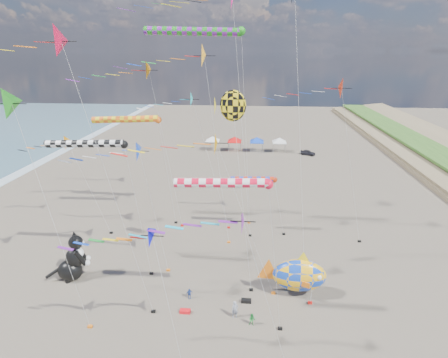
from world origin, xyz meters
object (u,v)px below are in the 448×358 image
at_px(fish_inflatable, 299,275).
at_px(cat_inflatable, 71,257).
at_px(parked_car, 308,153).
at_px(child_blue, 189,294).
at_px(person_adult, 235,310).
at_px(child_green, 252,320).

bearing_deg(fish_inflatable, cat_inflatable, 177.90).
xyz_separation_m(fish_inflatable, parked_car, (7.50, 47.60, -1.71)).
bearing_deg(parked_car, child_blue, -174.14).
relative_size(fish_inflatable, child_blue, 6.18).
bearing_deg(child_blue, parked_car, 43.96).
height_order(person_adult, parked_car, person_adult).
bearing_deg(cat_inflatable, parked_car, 36.42).
xyz_separation_m(cat_inflatable, child_green, (17.80, -4.88, -1.91)).
xyz_separation_m(person_adult, child_blue, (-4.30, 2.08, -0.28)).
distance_m(fish_inflatable, child_blue, 10.10).
height_order(fish_inflatable, child_green, fish_inflatable).
relative_size(fish_inflatable, parked_car, 1.95).
distance_m(person_adult, parked_car, 52.53).
distance_m(person_adult, child_blue, 4.78).
xyz_separation_m(fish_inflatable, child_green, (-4.11, -4.08, -1.71)).
relative_size(child_blue, parked_car, 0.32).
height_order(cat_inflatable, person_adult, cat_inflatable).
height_order(cat_inflatable, child_green, cat_inflatable).
relative_size(fish_inflatable, person_adult, 4.01).
xyz_separation_m(cat_inflatable, parked_car, (29.42, 46.80, -1.91)).
distance_m(fish_inflatable, child_green, 6.04).
bearing_deg(fish_inflatable, child_green, -135.27).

